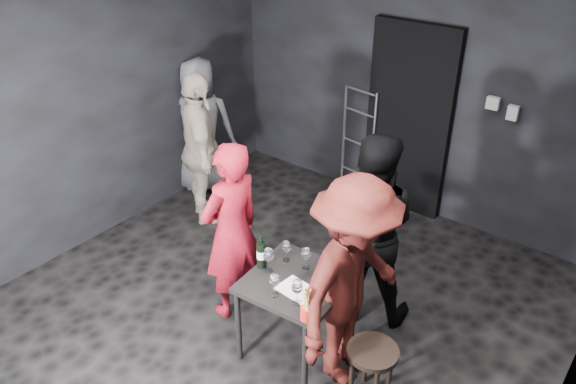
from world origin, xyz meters
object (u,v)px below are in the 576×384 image
Objects in this scene: stool at (372,359)px; server_red at (231,226)px; breadstick_cup at (307,305)px; wine_bottle at (261,254)px; woman_black at (369,218)px; bystander_grey at (201,122)px; hand_truck at (354,177)px; tasting_table at (297,290)px; bystander_cream at (199,142)px; man_maroon at (354,272)px.

server_red reaches higher than stool.
stool is at bearing 36.51° from breadstick_cup.
breadstick_cup is at bearing -22.74° from wine_bottle.
woman_black reaches higher than bystander_grey.
hand_truck is at bearing -80.54° from woman_black.
tasting_table is at bearing 116.11° from bystander_grey.
wine_bottle is (1.72, -1.03, -0.07)m from bystander_cream.
breadstick_cup is at bearing 73.51° from woman_black.
bystander_cream is (-1.02, -1.47, 0.70)m from hand_truck.
woman_black is at bearing 79.46° from tasting_table.
hand_truck is at bearing 105.55° from wine_bottle.
bystander_grey reaches higher than tasting_table.
wine_bottle is 1.12× the size of breadstick_cup.
woman_black reaches higher than stool.
man_maroon is at bearing 121.32° from bystander_grey.
man_maroon is at bearing 96.56° from server_red.
man_maroon is 2.61m from bystander_cream.
breadstick_cup is (-0.38, -0.28, 0.49)m from stool.
hand_truck is at bearing 112.20° from tasting_table.
hand_truck is at bearing 115.42° from breadstick_cup.
tasting_table is at bearing 103.70° from man_maroon.
stool is (1.69, -2.48, 0.15)m from hand_truck.
bystander_grey is at bearing -9.33° from bystander_cream.
stool is at bearing -46.76° from hand_truck.
bystander_cream reaches higher than stool.
wine_bottle is (-1.00, -0.02, 0.48)m from stool.
breadstick_cup is at bearing 76.54° from server_red.
hand_truck is at bearing -88.95° from bystander_cream.
tasting_table is 0.40× the size of bystander_cream.
bystander_grey is (-3.21, 1.51, 0.48)m from stool.
bystander_cream is at bearing 101.65° from bystander_grey.
server_red is (-1.44, 0.12, 0.48)m from stool.
man_maroon reaches higher than stool.
bystander_cream is at bearing -30.57° from woman_black.
woman_black reaches higher than bystander_cream.
bystander_cream is (-2.17, 0.21, -0.02)m from woman_black.
tasting_table is at bearing 6.58° from wine_bottle.
server_red is at bearing -179.09° from bystander_cream.
bystander_cream is at bearing -115.89° from hand_truck.
man_maroon reaches higher than bystander_grey.
stool is at bearing 1.42° from wine_bottle.
bystander_grey reaches higher than stool.
woman_black reaches higher than breadstick_cup.
bystander_cream is (-2.71, 1.01, 0.55)m from stool.
woman_black is at bearing 124.30° from stool.
breadstick_cup is at bearing -55.70° from hand_truck.
wine_bottle is (-0.46, -0.82, -0.09)m from woman_black.
server_red is at bearing 161.80° from wine_bottle.
man_maroon is at bearing -50.03° from hand_truck.
wine_bottle reaches higher than stool.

